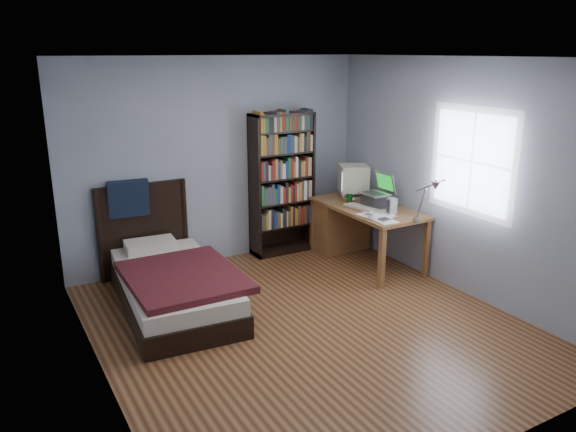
# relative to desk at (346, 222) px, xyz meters

# --- Properties ---
(room) EXTENTS (4.20, 4.24, 2.50)m
(room) POSITION_rel_desk_xyz_m (-1.48, -1.50, 0.84)
(room) COLOR #502A17
(room) RESTS_ON ground
(desk) EXTENTS (0.75, 1.53, 0.73)m
(desk) POSITION_rel_desk_xyz_m (0.00, 0.00, 0.00)
(desk) COLOR brown
(desk) RESTS_ON floor
(crt_monitor) EXTENTS (0.50, 0.46, 0.43)m
(crt_monitor) POSITION_rel_desk_xyz_m (0.09, 0.02, 0.56)
(crt_monitor) COLOR beige
(crt_monitor) RESTS_ON desk
(laptop) EXTENTS (0.33, 0.34, 0.41)m
(laptop) POSITION_rel_desk_xyz_m (0.07, -0.48, 0.43)
(laptop) COLOR #2D2D30
(laptop) RESTS_ON desk
(desk_lamp) EXTENTS (0.21, 0.47, 0.55)m
(desk_lamp) POSITION_rel_desk_xyz_m (-0.01, -1.52, 0.76)
(desk_lamp) COLOR #99999E
(desk_lamp) RESTS_ON desk
(keyboard) EXTENTS (0.25, 0.45, 0.04)m
(keyboard) POSITION_rel_desk_xyz_m (-0.13, -0.48, 0.33)
(keyboard) COLOR beige
(keyboard) RESTS_ON desk
(speaker) EXTENTS (0.11, 0.11, 0.18)m
(speaker) POSITION_rel_desk_xyz_m (0.05, -0.81, 0.41)
(speaker) COLOR #979799
(speaker) RESTS_ON desk
(soda_can) EXTENTS (0.07, 0.07, 0.13)m
(soda_can) POSITION_rel_desk_xyz_m (-0.11, -0.20, 0.38)
(soda_can) COLOR #073609
(soda_can) RESTS_ON desk
(mouse) EXTENTS (0.06, 0.11, 0.04)m
(mouse) POSITION_rel_desk_xyz_m (-0.01, -0.12, 0.33)
(mouse) COLOR silver
(mouse) RESTS_ON desk
(phone_silver) EXTENTS (0.07, 0.11, 0.02)m
(phone_silver) POSITION_rel_desk_xyz_m (-0.24, -0.77, 0.33)
(phone_silver) COLOR #BBBBC0
(phone_silver) RESTS_ON desk
(phone_grey) EXTENTS (0.05, 0.10, 0.02)m
(phone_grey) POSITION_rel_desk_xyz_m (-0.29, -0.87, 0.33)
(phone_grey) COLOR #979799
(phone_grey) RESTS_ON desk
(external_drive) EXTENTS (0.11, 0.11, 0.02)m
(external_drive) POSITION_rel_desk_xyz_m (-0.21, -1.01, 0.33)
(external_drive) COLOR #979799
(external_drive) RESTS_ON desk
(bookshelf) EXTENTS (0.82, 0.30, 1.81)m
(bookshelf) POSITION_rel_desk_xyz_m (-0.71, 0.44, 0.50)
(bookshelf) COLOR black
(bookshelf) RESTS_ON floor
(bed) EXTENTS (1.17, 2.12, 1.16)m
(bed) POSITION_rel_desk_xyz_m (-2.49, -0.36, -0.16)
(bed) COLOR black
(bed) RESTS_ON floor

